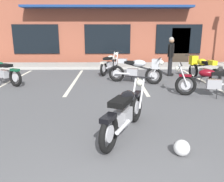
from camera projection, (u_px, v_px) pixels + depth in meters
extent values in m
plane|color=#515154|center=(106.00, 114.00, 5.52)|extent=(80.00, 80.00, 0.00)
cube|color=#A8A59E|center=(108.00, 66.00, 12.75)|extent=(22.00, 1.80, 0.14)
cube|color=brown|center=(108.00, 30.00, 16.41)|extent=(15.94, 5.71, 4.04)
cube|color=black|center=(36.00, 39.00, 13.70)|extent=(2.72, 0.06, 1.70)
cube|color=black|center=(108.00, 39.00, 13.76)|extent=(2.72, 0.06, 1.70)
cube|color=black|center=(179.00, 39.00, 13.81)|extent=(2.72, 0.06, 1.70)
cube|color=#33281E|center=(180.00, 46.00, 13.91)|extent=(1.10, 0.06, 2.10)
cube|color=navy|center=(107.00, 7.00, 12.91)|extent=(9.57, 0.90, 0.12)
cube|color=silver|center=(12.00, 81.00, 9.23)|extent=(0.12, 4.80, 0.01)
cube|color=silver|center=(75.00, 80.00, 9.27)|extent=(0.12, 4.80, 0.01)
cube|color=silver|center=(139.00, 80.00, 9.30)|extent=(0.12, 4.80, 0.01)
cube|color=silver|center=(201.00, 80.00, 9.33)|extent=(0.12, 4.80, 0.01)
torus|color=black|center=(109.00, 134.00, 3.73)|extent=(0.35, 0.63, 0.64)
cylinder|color=#B7B7BC|center=(109.00, 134.00, 3.73)|extent=(0.17, 0.29, 0.29)
torus|color=black|center=(136.00, 107.00, 5.01)|extent=(0.35, 0.63, 0.64)
cylinder|color=#B7B7BC|center=(136.00, 107.00, 5.01)|extent=(0.17, 0.29, 0.29)
cylinder|color=silver|center=(134.00, 92.00, 5.05)|extent=(0.17, 0.31, 0.66)
cylinder|color=silver|center=(142.00, 93.00, 4.98)|extent=(0.17, 0.31, 0.66)
cylinder|color=black|center=(139.00, 77.00, 5.00)|extent=(0.62, 0.30, 0.03)
sphere|color=silver|center=(140.00, 83.00, 5.11)|extent=(0.22, 0.22, 0.17)
cube|color=black|center=(137.00, 94.00, 4.97)|extent=(0.27, 0.39, 0.06)
cube|color=#9E9EA3|center=(123.00, 116.00, 4.28)|extent=(0.38, 0.46, 0.28)
cylinder|color=silver|center=(123.00, 127.00, 3.90)|extent=(0.29, 0.53, 0.07)
cylinder|color=black|center=(127.00, 101.00, 4.39)|extent=(0.44, 0.88, 0.26)
ellipsoid|color=black|center=(127.00, 97.00, 4.39)|extent=(0.43, 0.54, 0.22)
cube|color=black|center=(120.00, 102.00, 4.07)|extent=(0.47, 0.59, 0.10)
cube|color=black|center=(108.00, 118.00, 3.64)|extent=(0.29, 0.39, 0.08)
cylinder|color=black|center=(113.00, 129.00, 4.35)|extent=(0.13, 0.08, 0.29)
torus|color=black|center=(15.00, 78.00, 8.18)|extent=(0.60, 0.42, 0.64)
cylinder|color=#B7B7BC|center=(15.00, 78.00, 8.18)|extent=(0.28, 0.20, 0.29)
cube|color=#9E9EA3|center=(4.00, 74.00, 8.48)|extent=(0.47, 0.42, 0.28)
cylinder|color=silver|center=(14.00, 75.00, 8.42)|extent=(0.50, 0.35, 0.07)
cylinder|color=black|center=(0.00, 67.00, 8.52)|extent=(0.83, 0.55, 0.26)
cube|color=black|center=(5.00, 65.00, 8.33)|extent=(0.59, 0.51, 0.10)
cube|color=#0F4C2D|center=(15.00, 70.00, 8.10)|extent=(0.39, 0.33, 0.08)
cylinder|color=black|center=(1.00, 82.00, 8.36)|extent=(0.09, 0.13, 0.29)
cylinder|color=black|center=(223.00, 71.00, 10.59)|extent=(0.13, 0.09, 0.29)
torus|color=black|center=(104.00, 69.00, 10.09)|extent=(0.32, 0.63, 0.64)
cylinder|color=#B7B7BC|center=(104.00, 69.00, 10.09)|extent=(0.16, 0.29, 0.29)
torus|color=black|center=(115.00, 64.00, 11.40)|extent=(0.32, 0.63, 0.64)
cylinder|color=#B7B7BC|center=(115.00, 64.00, 11.40)|extent=(0.16, 0.29, 0.29)
cylinder|color=silver|center=(114.00, 58.00, 11.44)|extent=(0.16, 0.32, 0.66)
cylinder|color=silver|center=(117.00, 58.00, 11.38)|extent=(0.16, 0.32, 0.66)
cylinder|color=black|center=(116.00, 51.00, 11.40)|extent=(0.63, 0.27, 0.03)
sphere|color=silver|center=(116.00, 54.00, 11.51)|extent=(0.22, 0.22, 0.17)
cube|color=beige|center=(115.00, 58.00, 11.36)|extent=(0.26, 0.39, 0.06)
cube|color=#9E9EA3|center=(109.00, 65.00, 10.65)|extent=(0.37, 0.46, 0.28)
cylinder|color=silver|center=(109.00, 67.00, 10.28)|extent=(0.26, 0.54, 0.07)
cylinder|color=black|center=(110.00, 59.00, 10.78)|extent=(0.39, 0.90, 0.26)
ellipsoid|color=beige|center=(111.00, 58.00, 10.77)|extent=(0.41, 0.54, 0.22)
cube|color=black|center=(108.00, 58.00, 10.45)|extent=(0.45, 0.59, 0.10)
cube|color=beige|center=(103.00, 63.00, 10.00)|extent=(0.28, 0.39, 0.08)
cylinder|color=black|center=(105.00, 71.00, 10.72)|extent=(0.13, 0.07, 0.29)
torus|color=black|center=(116.00, 74.00, 8.99)|extent=(0.64, 0.31, 0.64)
cylinder|color=#B7B7BC|center=(116.00, 74.00, 8.99)|extent=(0.29, 0.15, 0.29)
torus|color=black|center=(154.00, 76.00, 8.55)|extent=(0.64, 0.31, 0.64)
cylinder|color=#B7B7BC|center=(154.00, 76.00, 8.55)|extent=(0.29, 0.15, 0.29)
cylinder|color=silver|center=(157.00, 67.00, 8.52)|extent=(0.32, 0.15, 0.66)
cylinder|color=silver|center=(156.00, 68.00, 8.36)|extent=(0.32, 0.15, 0.66)
cylinder|color=black|center=(159.00, 59.00, 8.34)|extent=(0.25, 0.63, 0.03)
sphere|color=silver|center=(161.00, 63.00, 8.35)|extent=(0.22, 0.22, 0.17)
cube|color=silver|center=(155.00, 68.00, 8.46)|extent=(0.39, 0.25, 0.06)
cube|color=#9E9EA3|center=(133.00, 72.00, 8.78)|extent=(0.46, 0.36, 0.28)
cylinder|color=silver|center=(122.00, 73.00, 8.77)|extent=(0.54, 0.25, 0.07)
cylinder|color=black|center=(138.00, 66.00, 8.66)|extent=(0.91, 0.37, 0.26)
ellipsoid|color=silver|center=(139.00, 63.00, 8.61)|extent=(0.59, 0.45, 0.26)
cube|color=silver|center=(155.00, 64.00, 8.43)|extent=(0.32, 0.34, 0.36)
cube|color=black|center=(130.00, 62.00, 8.71)|extent=(0.46, 0.36, 0.10)
cube|color=silver|center=(123.00, 61.00, 8.79)|extent=(0.37, 0.29, 0.16)
cylinder|color=black|center=(132.00, 78.00, 9.03)|extent=(0.07, 0.14, 0.29)
torus|color=black|center=(215.00, 78.00, 8.20)|extent=(0.22, 0.65, 0.64)
cylinder|color=#B7B7BC|center=(215.00, 78.00, 8.20)|extent=(0.11, 0.29, 0.29)
torus|color=black|center=(193.00, 71.00, 9.56)|extent=(0.22, 0.65, 0.64)
cylinder|color=#B7B7BC|center=(193.00, 71.00, 9.56)|extent=(0.11, 0.29, 0.29)
cylinder|color=silver|center=(191.00, 63.00, 9.56)|extent=(0.10, 0.33, 0.66)
cylinder|color=silver|center=(195.00, 63.00, 9.60)|extent=(0.10, 0.33, 0.66)
cylinder|color=black|center=(192.00, 55.00, 9.57)|extent=(0.65, 0.16, 0.03)
sphere|color=silver|center=(191.00, 58.00, 9.68)|extent=(0.20, 0.20, 0.17)
cube|color=yellow|center=(193.00, 64.00, 9.53)|extent=(0.21, 0.38, 0.06)
cube|color=#9E9EA3|center=(205.00, 72.00, 8.79)|extent=(0.31, 0.44, 0.28)
cylinder|color=silver|center=(214.00, 75.00, 8.47)|extent=(0.17, 0.55, 0.07)
cylinder|color=black|center=(202.00, 65.00, 8.92)|extent=(0.24, 0.94, 0.26)
ellipsoid|color=yellow|center=(202.00, 62.00, 8.92)|extent=(0.39, 0.57, 0.26)
cube|color=yellow|center=(194.00, 60.00, 9.50)|extent=(0.32, 0.29, 0.36)
cube|color=black|center=(207.00, 63.00, 8.60)|extent=(0.31, 0.44, 0.10)
cube|color=yellow|center=(212.00, 63.00, 8.30)|extent=(0.26, 0.35, 0.16)
cylinder|color=black|center=(201.00, 80.00, 8.75)|extent=(0.14, 0.05, 0.29)
torus|color=black|center=(186.00, 85.00, 7.07)|extent=(0.65, 0.24, 0.64)
cylinder|color=#B7B7BC|center=(186.00, 85.00, 7.07)|extent=(0.29, 0.12, 0.29)
cylinder|color=silver|center=(183.00, 75.00, 6.92)|extent=(0.33, 0.12, 0.66)
cylinder|color=silver|center=(183.00, 74.00, 7.09)|extent=(0.33, 0.12, 0.66)
cylinder|color=black|center=(181.00, 64.00, 6.94)|extent=(0.18, 0.65, 0.03)
sphere|color=silver|center=(178.00, 69.00, 7.00)|extent=(0.20, 0.20, 0.17)
cube|color=maroon|center=(185.00, 75.00, 7.00)|extent=(0.38, 0.22, 0.06)
cube|color=#9E9EA3|center=(214.00, 84.00, 6.88)|extent=(0.44, 0.33, 0.28)
cylinder|color=black|center=(208.00, 76.00, 6.86)|extent=(0.93, 0.28, 0.26)
ellipsoid|color=maroon|center=(207.00, 73.00, 6.85)|extent=(0.53, 0.36, 0.22)
cube|color=black|center=(220.00, 73.00, 6.77)|extent=(0.57, 0.39, 0.10)
cylinder|color=black|center=(217.00, 94.00, 6.76)|extent=(0.05, 0.14, 0.29)
cube|color=black|center=(171.00, 74.00, 10.35)|extent=(0.26, 0.18, 0.08)
cube|color=black|center=(170.00, 75.00, 10.17)|extent=(0.26, 0.18, 0.08)
cylinder|color=black|center=(170.00, 65.00, 10.26)|extent=(0.20, 0.20, 0.80)
cylinder|color=black|center=(170.00, 66.00, 10.08)|extent=(0.20, 0.20, 0.80)
cube|color=black|center=(171.00, 50.00, 10.00)|extent=(0.35, 0.43, 0.56)
cylinder|color=black|center=(172.00, 51.00, 10.24)|extent=(0.13, 0.13, 0.58)
cylinder|color=black|center=(170.00, 52.00, 9.79)|extent=(0.13, 0.13, 0.58)
sphere|color=#A07556|center=(172.00, 41.00, 9.90)|extent=(0.29, 0.29, 0.22)
sphere|color=gray|center=(171.00, 39.00, 9.89)|extent=(0.27, 0.27, 0.21)
sphere|color=silver|center=(182.00, 148.00, 3.67)|extent=(0.26, 0.26, 0.26)
cube|color=black|center=(180.00, 145.00, 3.77)|extent=(0.18, 0.03, 0.09)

